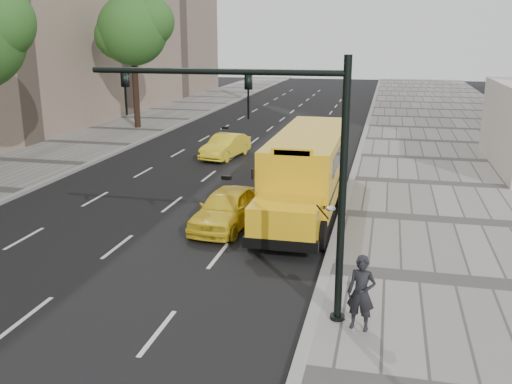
% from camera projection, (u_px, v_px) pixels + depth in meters
% --- Properties ---
extents(ground, '(140.00, 140.00, 0.00)m').
position_uv_depth(ground, '(195.00, 206.00, 23.41)').
color(ground, black).
rests_on(ground, ground).
extents(sidewalk_museum, '(12.00, 140.00, 0.15)m').
position_uv_depth(sidewalk_museum, '(507.00, 226.00, 20.78)').
color(sidewalk_museum, gray).
rests_on(sidewalk_museum, ground).
extents(curb_museum, '(0.30, 140.00, 0.15)m').
position_uv_depth(curb_museum, '(342.00, 214.00, 22.08)').
color(curb_museum, gray).
rests_on(curb_museum, ground).
extents(curb_far, '(0.30, 140.00, 0.15)m').
position_uv_depth(curb_far, '(23.00, 192.00, 25.13)').
color(curb_far, gray).
rests_on(curb_far, ground).
extents(tree_c, '(5.57, 4.95, 9.55)m').
position_uv_depth(tree_c, '(134.00, 30.00, 40.30)').
color(tree_c, black).
rests_on(tree_c, ground).
extents(school_bus, '(2.96, 11.56, 3.19)m').
position_uv_depth(school_bus, '(309.00, 164.00, 22.98)').
color(school_bus, yellow).
rests_on(school_bus, ground).
extents(taxi_near, '(2.10, 4.37, 1.44)m').
position_uv_depth(taxi_near, '(227.00, 208.00, 20.69)').
color(taxi_near, yellow).
rests_on(taxi_near, ground).
extents(taxi_far, '(2.12, 4.23, 1.33)m').
position_uv_depth(taxi_far, '(226.00, 146.00, 32.37)').
color(taxi_far, yellow).
rests_on(taxi_far, ground).
extents(pedestrian, '(0.73, 0.56, 1.81)m').
position_uv_depth(pedestrian, '(361.00, 293.00, 13.14)').
color(pedestrian, black).
rests_on(pedestrian, sidewalk_museum).
extents(traffic_signal, '(6.18, 0.36, 6.40)m').
position_uv_depth(traffic_signal, '(282.00, 157.00, 13.09)').
color(traffic_signal, black).
rests_on(traffic_signal, ground).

